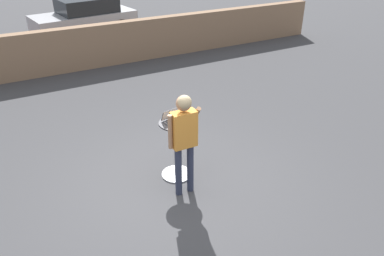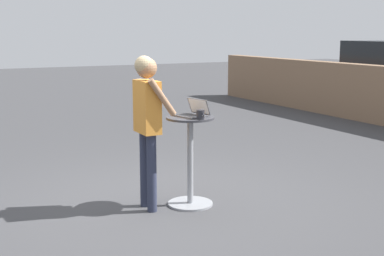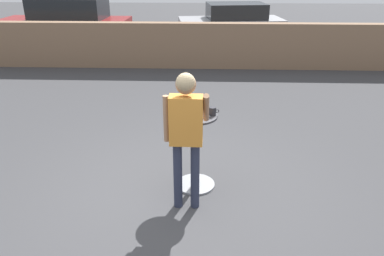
% 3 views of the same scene
% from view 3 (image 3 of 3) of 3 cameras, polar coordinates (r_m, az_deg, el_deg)
% --- Properties ---
extents(ground_plane, '(50.00, 50.00, 0.00)m').
position_cam_3_polar(ground_plane, '(5.09, -2.10, -10.37)').
color(ground_plane, '#3D3D3F').
extents(pavement_kerb, '(17.83, 0.35, 1.28)m').
position_cam_3_polar(pavement_kerb, '(11.03, 0.38, 12.45)').
color(pavement_kerb, '#84664C').
rests_on(pavement_kerb, ground_plane).
extents(cafe_table, '(0.56, 0.56, 1.06)m').
position_cam_3_polar(cafe_table, '(5.04, 0.57, -3.42)').
color(cafe_table, gray).
rests_on(cafe_table, ground_plane).
extents(laptop, '(0.39, 0.37, 0.20)m').
position_cam_3_polar(laptop, '(4.84, 0.47, 2.60)').
color(laptop, '#515156').
rests_on(laptop, cafe_table).
extents(coffee_mug, '(0.13, 0.09, 0.11)m').
position_cam_3_polar(coffee_mug, '(4.82, 3.18, 2.58)').
color(coffee_mug, '#232328').
rests_on(coffee_mug, cafe_table).
extents(standing_person, '(0.53, 0.38, 1.77)m').
position_cam_3_polar(standing_person, '(4.34, -0.93, 0.43)').
color(standing_person, '#282D42').
rests_on(standing_person, ground_plane).
extents(parked_car_near_street, '(4.03, 2.20, 1.44)m').
position_cam_3_polar(parked_car_near_street, '(14.71, 6.12, 15.66)').
color(parked_car_near_street, '#9E9EA3').
rests_on(parked_car_near_street, ground_plane).
extents(parked_car_further_down, '(4.28, 1.88, 1.78)m').
position_cam_3_polar(parked_car_further_down, '(13.68, -18.57, 14.64)').
color(parked_car_further_down, maroon).
rests_on(parked_car_further_down, ground_plane).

